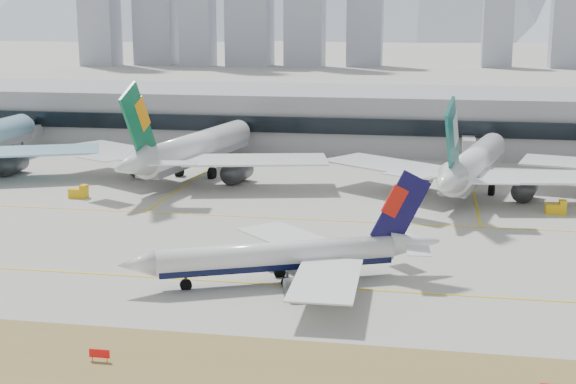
% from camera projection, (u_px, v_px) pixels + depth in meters
% --- Properties ---
extents(ground, '(3000.00, 3000.00, 0.00)m').
position_uv_depth(ground, '(258.00, 271.00, 111.69)').
color(ground, '#9D9C93').
rests_on(ground, ground).
extents(taxiing_airliner, '(41.67, 35.30, 14.77)m').
position_uv_depth(taxiing_airliner, '(289.00, 256.00, 106.65)').
color(taxiing_airliner, white).
rests_on(taxiing_airliner, ground).
extents(widebody_eva, '(64.45, 63.76, 23.28)m').
position_uv_depth(widebody_eva, '(193.00, 150.00, 174.51)').
color(widebody_eva, white).
rests_on(widebody_eva, ground).
extents(widebody_cathay, '(59.84, 59.56, 21.87)m').
position_uv_depth(widebody_cathay, '(473.00, 166.00, 158.71)').
color(widebody_cathay, white).
rests_on(widebody_cathay, ground).
extents(terminal, '(280.00, 43.10, 15.00)m').
position_uv_depth(terminal, '(347.00, 117.00, 220.43)').
color(terminal, gray).
rests_on(terminal, ground).
extents(hold_sign_left, '(2.20, 0.15, 1.35)m').
position_uv_depth(hold_sign_left, '(99.00, 354.00, 82.42)').
color(hold_sign_left, red).
rests_on(hold_sign_left, ground).
extents(gse_b, '(3.55, 2.00, 2.60)m').
position_uv_depth(gse_b, '(79.00, 192.00, 156.73)').
color(gse_b, '#E6AE0C').
rests_on(gse_b, ground).
extents(gse_c, '(3.55, 2.00, 2.60)m').
position_uv_depth(gse_c, '(556.00, 208.00, 143.78)').
color(gse_c, '#E6AE0C').
rests_on(gse_c, ground).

